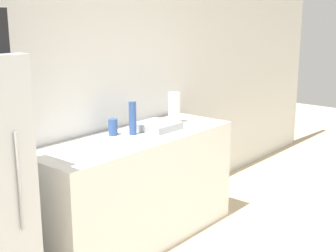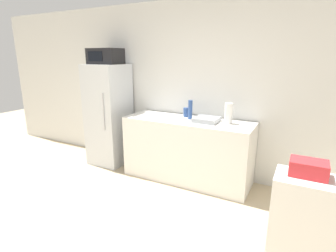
# 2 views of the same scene
# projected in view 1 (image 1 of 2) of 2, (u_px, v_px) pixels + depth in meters

# --- Properties ---
(wall_back) EXTENTS (8.00, 0.06, 2.60)m
(wall_back) POSITION_uv_depth(u_px,v_px,m) (80.00, 89.00, 3.74)
(wall_back) COLOR silver
(wall_back) RESTS_ON ground_plane
(counter) EXTENTS (1.86, 0.63, 0.92)m
(counter) POSITION_uv_depth(u_px,v_px,m) (137.00, 189.00, 3.91)
(counter) COLOR silver
(counter) RESTS_ON ground_plane
(sink_basin) EXTENTS (0.33, 0.33, 0.06)m
(sink_basin) POSITION_uv_depth(u_px,v_px,m) (157.00, 126.00, 4.01)
(sink_basin) COLOR #9EA3A8
(sink_basin) RESTS_ON counter
(bottle_tall) EXTENTS (0.06, 0.06, 0.28)m
(bottle_tall) POSITION_uv_depth(u_px,v_px,m) (133.00, 118.00, 3.81)
(bottle_tall) COLOR #2D4C8C
(bottle_tall) RESTS_ON counter
(bottle_short) EXTENTS (0.08, 0.08, 0.14)m
(bottle_short) POSITION_uv_depth(u_px,v_px,m) (113.00, 127.00, 3.81)
(bottle_short) COLOR #2D4C8C
(bottle_short) RESTS_ON counter
(paper_towel_roll) EXTENTS (0.11, 0.11, 0.28)m
(paper_towel_roll) POSITION_uv_depth(u_px,v_px,m) (174.00, 108.00, 4.23)
(paper_towel_roll) COLOR white
(paper_towel_roll) RESTS_ON counter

